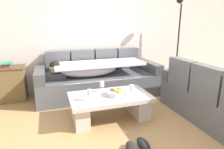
{
  "coord_description": "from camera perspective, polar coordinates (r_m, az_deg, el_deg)",
  "views": [
    {
      "loc": [
        -0.85,
        -2.07,
        1.45
      ],
      "look_at": [
        0.17,
        1.08,
        0.55
      ],
      "focal_mm": 31.49,
      "sensor_mm": 36.0,
      "label": 1
    }
  ],
  "objects": [
    {
      "name": "couch_along_wall",
      "position": [
        3.96,
        -4.39,
        -1.28
      ],
      "size": [
        2.38,
        0.92,
        0.88
      ],
      "color": "#575A5F",
      "rests_on": "ground_plane"
    },
    {
      "name": "back_wall",
      "position": [
        4.31,
        -6.77,
        13.75
      ],
      "size": [
        9.0,
        0.1,
        2.7
      ],
      "primitive_type": "cube",
      "color": "silver",
      "rests_on": "ground_plane"
    },
    {
      "name": "coffee_table",
      "position": [
        3.01,
        -0.57,
        -8.52
      ],
      "size": [
        1.2,
        0.68,
        0.38
      ],
      "color": "beige",
      "rests_on": "ground_plane"
    },
    {
      "name": "wine_glass_near_right",
      "position": [
        2.91,
        5.71,
        -4.02
      ],
      "size": [
        0.07,
        0.07,
        0.17
      ],
      "color": "silver",
      "rests_on": "coffee_table"
    },
    {
      "name": "book_stack_on_cabinet",
      "position": [
        4.06,
        -28.27,
        2.59
      ],
      "size": [
        0.19,
        0.24,
        0.09
      ],
      "color": "red",
      "rests_on": "side_cabinet"
    },
    {
      "name": "couch_near_window",
      "position": [
        3.28,
        29.81,
        -6.74
      ],
      "size": [
        0.92,
        2.0,
        0.88
      ],
      "rotation": [
        0.0,
        0.0,
        1.57
      ],
      "color": "#575A5F",
      "rests_on": "ground_plane"
    },
    {
      "name": "fruit_bowl",
      "position": [
        2.94,
        1.04,
        -5.28
      ],
      "size": [
        0.28,
        0.28,
        0.1
      ],
      "color": "silver",
      "rests_on": "coffee_table"
    },
    {
      "name": "side_cabinet",
      "position": [
        4.16,
        -28.53,
        -2.45
      ],
      "size": [
        0.72,
        0.44,
        0.64
      ],
      "color": "brown",
      "rests_on": "ground_plane"
    },
    {
      "name": "ground_plane",
      "position": [
        2.67,
        3.84,
        -17.75
      ],
      "size": [
        14.0,
        14.0,
        0.0
      ],
      "primitive_type": "plane",
      "color": "tan"
    },
    {
      "name": "open_magazine",
      "position": [
        3.09,
        2.7,
        -4.97
      ],
      "size": [
        0.34,
        0.3,
        0.01
      ],
      "primitive_type": "cube",
      "rotation": [
        0.0,
        0.0,
        -0.36
      ],
      "color": "white",
      "rests_on": "coffee_table"
    },
    {
      "name": "wine_glass_far_back",
      "position": [
        3.07,
        -2.95,
        -2.93
      ],
      "size": [
        0.07,
        0.07,
        0.17
      ],
      "color": "silver",
      "rests_on": "coffee_table"
    },
    {
      "name": "floor_lamp",
      "position": [
        4.69,
        18.56,
        10.33
      ],
      "size": [
        0.33,
        0.31,
        1.95
      ],
      "color": "black",
      "rests_on": "ground_plane"
    },
    {
      "name": "pair_of_shoes",
      "position": [
        2.44,
        7.4,
        -19.98
      ],
      "size": [
        0.31,
        0.31,
        0.09
      ],
      "color": "black",
      "rests_on": "ground_plane"
    },
    {
      "name": "wine_glass_near_left",
      "position": [
        2.73,
        -6.54,
        -5.35
      ],
      "size": [
        0.07,
        0.07,
        0.17
      ],
      "color": "silver",
      "rests_on": "coffee_table"
    }
  ]
}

